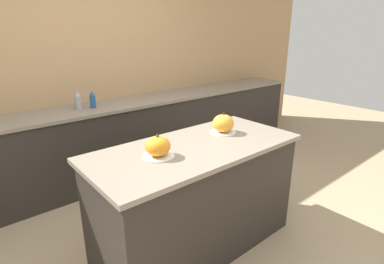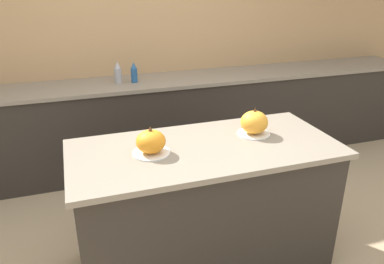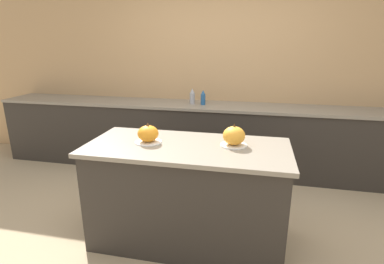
{
  "view_description": "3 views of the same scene",
  "coord_description": "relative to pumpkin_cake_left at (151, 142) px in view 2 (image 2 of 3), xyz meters",
  "views": [
    {
      "loc": [
        -1.37,
        -1.59,
        1.7
      ],
      "look_at": [
        -0.02,
        0.02,
        0.99
      ],
      "focal_mm": 28.0,
      "sensor_mm": 36.0,
      "label": 1
    },
    {
      "loc": [
        -0.73,
        -1.94,
        1.85
      ],
      "look_at": [
        -0.08,
        0.02,
        0.98
      ],
      "focal_mm": 35.0,
      "sensor_mm": 36.0,
      "label": 2
    },
    {
      "loc": [
        0.53,
        -2.23,
        1.69
      ],
      "look_at": [
        0.04,
        0.0,
        1.0
      ],
      "focal_mm": 28.0,
      "sensor_mm": 36.0,
      "label": 3
    }
  ],
  "objects": [
    {
      "name": "ground_plane",
      "position": [
        0.33,
        -0.01,
        -0.96
      ],
      "size": [
        12.0,
        12.0,
        0.0
      ],
      "primitive_type": "plane",
      "color": "tan"
    },
    {
      "name": "wall_back",
      "position": [
        0.33,
        1.89,
        0.29
      ],
      "size": [
        8.0,
        0.06,
        2.5
      ],
      "color": "tan",
      "rests_on": "ground_plane"
    },
    {
      "name": "kitchen_island",
      "position": [
        0.33,
        -0.01,
        -0.51
      ],
      "size": [
        1.65,
        0.76,
        0.89
      ],
      "color": "#2D2823",
      "rests_on": "ground_plane"
    },
    {
      "name": "back_counter",
      "position": [
        0.33,
        1.56,
        -0.5
      ],
      "size": [
        6.0,
        0.6,
        0.9
      ],
      "color": "#2D2823",
      "rests_on": "ground_plane"
    },
    {
      "name": "pumpkin_cake_left",
      "position": [
        0.0,
        0.0,
        0.0
      ],
      "size": [
        0.22,
        0.22,
        0.17
      ],
      "color": "white",
      "rests_on": "kitchen_island"
    },
    {
      "name": "pumpkin_cake_right",
      "position": [
        0.7,
        0.07,
        0.01
      ],
      "size": [
        0.22,
        0.22,
        0.19
      ],
      "color": "white",
      "rests_on": "kitchen_island"
    },
    {
      "name": "bottle_tall",
      "position": [
        0.18,
        1.54,
        0.04
      ],
      "size": [
        0.06,
        0.06,
        0.19
      ],
      "color": "#235184",
      "rests_on": "back_counter"
    },
    {
      "name": "bottle_short",
      "position": [
        0.04,
        1.57,
        0.05
      ],
      "size": [
        0.07,
        0.07,
        0.2
      ],
      "color": "#99999E",
      "rests_on": "back_counter"
    }
  ]
}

